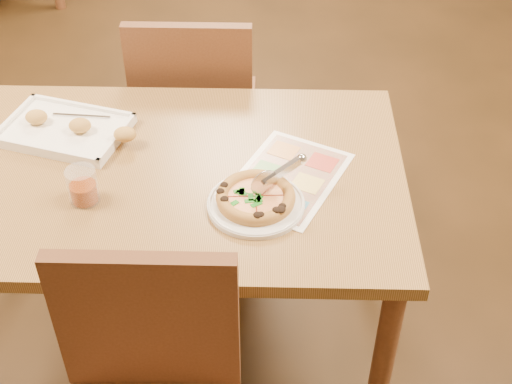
{
  "coord_description": "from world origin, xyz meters",
  "views": [
    {
      "loc": [
        0.27,
        -1.54,
        1.97
      ],
      "look_at": [
        0.24,
        -0.14,
        0.77
      ],
      "focal_mm": 50.0,
      "sensor_mm": 36.0,
      "label": 1
    }
  ],
  "objects_px": {
    "dining_table": "(174,193)",
    "menu": "(287,177)",
    "plate": "(256,204)",
    "pizza_cutter": "(277,175)",
    "pizza": "(256,197)",
    "glass_tumbler": "(83,188)",
    "chair_far": "(194,98)",
    "appetizer_tray": "(68,130)"
  },
  "relations": [
    {
      "from": "chair_far",
      "to": "appetizer_tray",
      "type": "bearing_deg",
      "value": 53.54
    },
    {
      "from": "plate",
      "to": "pizza_cutter",
      "type": "xyz_separation_m",
      "value": [
        0.05,
        0.03,
        0.07
      ]
    },
    {
      "from": "plate",
      "to": "pizza_cutter",
      "type": "height_order",
      "value": "pizza_cutter"
    },
    {
      "from": "pizza",
      "to": "appetizer_tray",
      "type": "bearing_deg",
      "value": 152.18
    },
    {
      "from": "glass_tumbler",
      "to": "menu",
      "type": "xyz_separation_m",
      "value": [
        0.54,
        0.11,
        -0.04
      ]
    },
    {
      "from": "glass_tumbler",
      "to": "menu",
      "type": "height_order",
      "value": "glass_tumbler"
    },
    {
      "from": "chair_far",
      "to": "pizza_cutter",
      "type": "xyz_separation_m",
      "value": [
        0.29,
        -0.71,
        0.23
      ]
    },
    {
      "from": "plate",
      "to": "menu",
      "type": "distance_m",
      "value": 0.15
    },
    {
      "from": "pizza_cutter",
      "to": "glass_tumbler",
      "type": "xyz_separation_m",
      "value": [
        -0.51,
        -0.02,
        -0.04
      ]
    },
    {
      "from": "dining_table",
      "to": "chair_far",
      "type": "xyz_separation_m",
      "value": [
        -0.0,
        0.6,
        -0.07
      ]
    },
    {
      "from": "dining_table",
      "to": "plate",
      "type": "distance_m",
      "value": 0.29
    },
    {
      "from": "dining_table",
      "to": "pizza_cutter",
      "type": "relative_size",
      "value": 9.43
    },
    {
      "from": "pizza",
      "to": "appetizer_tray",
      "type": "relative_size",
      "value": 0.49
    },
    {
      "from": "pizza",
      "to": "appetizer_tray",
      "type": "distance_m",
      "value": 0.64
    },
    {
      "from": "appetizer_tray",
      "to": "glass_tumbler",
      "type": "height_order",
      "value": "glass_tumbler"
    },
    {
      "from": "dining_table",
      "to": "plate",
      "type": "height_order",
      "value": "plate"
    },
    {
      "from": "pizza_cutter",
      "to": "chair_far",
      "type": "bearing_deg",
      "value": 83.55
    },
    {
      "from": "chair_far",
      "to": "pizza_cutter",
      "type": "distance_m",
      "value": 0.8
    },
    {
      "from": "plate",
      "to": "chair_far",
      "type": "bearing_deg",
      "value": 107.76
    },
    {
      "from": "plate",
      "to": "menu",
      "type": "height_order",
      "value": "plate"
    },
    {
      "from": "plate",
      "to": "menu",
      "type": "bearing_deg",
      "value": 55.18
    },
    {
      "from": "dining_table",
      "to": "menu",
      "type": "distance_m",
      "value": 0.33
    },
    {
      "from": "chair_far",
      "to": "appetizer_tray",
      "type": "height_order",
      "value": "chair_far"
    },
    {
      "from": "appetizer_tray",
      "to": "glass_tumbler",
      "type": "bearing_deg",
      "value": -69.28
    },
    {
      "from": "chair_far",
      "to": "plate",
      "type": "xyz_separation_m",
      "value": [
        0.24,
        -0.75,
        0.16
      ]
    },
    {
      "from": "plate",
      "to": "appetizer_tray",
      "type": "bearing_deg",
      "value": 151.52
    },
    {
      "from": "appetizer_tray",
      "to": "dining_table",
      "type": "bearing_deg",
      "value": -26.42
    },
    {
      "from": "pizza",
      "to": "menu",
      "type": "bearing_deg",
      "value": 52.71
    },
    {
      "from": "chair_far",
      "to": "glass_tumbler",
      "type": "distance_m",
      "value": 0.79
    },
    {
      "from": "glass_tumbler",
      "to": "pizza_cutter",
      "type": "bearing_deg",
      "value": 2.36
    },
    {
      "from": "menu",
      "to": "chair_far",
      "type": "bearing_deg",
      "value": 117.16
    },
    {
      "from": "menu",
      "to": "appetizer_tray",
      "type": "bearing_deg",
      "value": 163.88
    },
    {
      "from": "plate",
      "to": "menu",
      "type": "xyz_separation_m",
      "value": [
        0.08,
        0.12,
        -0.0
      ]
    },
    {
      "from": "pizza_cutter",
      "to": "glass_tumbler",
      "type": "relative_size",
      "value": 1.38
    },
    {
      "from": "pizza",
      "to": "glass_tumbler",
      "type": "xyz_separation_m",
      "value": [
        -0.45,
        0.0,
        0.02
      ]
    },
    {
      "from": "dining_table",
      "to": "plate",
      "type": "bearing_deg",
      "value": -31.16
    },
    {
      "from": "dining_table",
      "to": "plate",
      "type": "xyz_separation_m",
      "value": [
        0.24,
        -0.14,
        0.09
      ]
    },
    {
      "from": "dining_table",
      "to": "menu",
      "type": "bearing_deg",
      "value": -4.52
    },
    {
      "from": "pizza_cutter",
      "to": "glass_tumbler",
      "type": "distance_m",
      "value": 0.51
    },
    {
      "from": "dining_table",
      "to": "pizza_cutter",
      "type": "bearing_deg",
      "value": -20.66
    },
    {
      "from": "glass_tumbler",
      "to": "plate",
      "type": "bearing_deg",
      "value": -1.66
    },
    {
      "from": "dining_table",
      "to": "menu",
      "type": "height_order",
      "value": "menu"
    }
  ]
}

